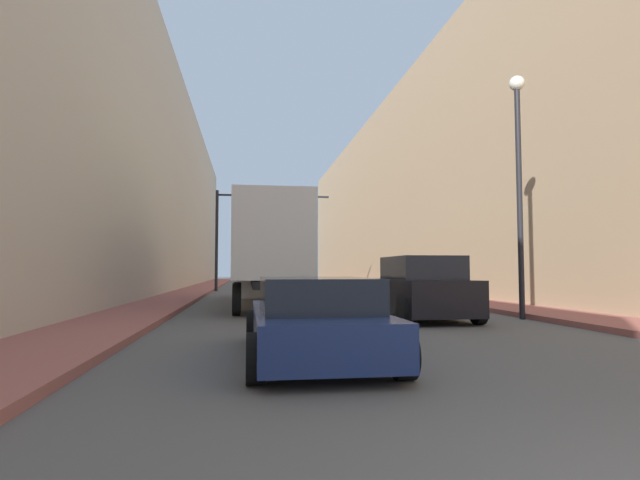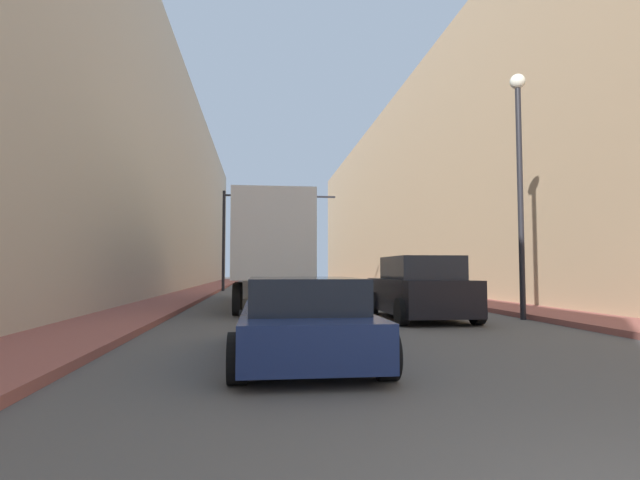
% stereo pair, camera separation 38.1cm
% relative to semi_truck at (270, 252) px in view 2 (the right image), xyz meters
% --- Properties ---
extents(sidewalk_right, '(2.27, 80.00, 0.15)m').
position_rel_semi_truck_xyz_m(sidewalk_right, '(8.29, 10.62, -2.10)').
color(sidewalk_right, '#9E564C').
rests_on(sidewalk_right, ground).
extents(sidewalk_left, '(2.27, 80.00, 0.15)m').
position_rel_semi_truck_xyz_m(sidewalk_left, '(-4.11, 10.62, -2.10)').
color(sidewalk_left, '#9E564C').
rests_on(sidewalk_left, ground).
extents(building_right, '(6.00, 80.00, 14.33)m').
position_rel_semi_truck_xyz_m(building_right, '(12.43, 10.62, 4.99)').
color(building_right, tan).
rests_on(building_right, ground).
extents(building_left, '(6.00, 80.00, 14.53)m').
position_rel_semi_truck_xyz_m(building_left, '(-8.24, 10.62, 5.09)').
color(building_left, beige).
rests_on(building_left, ground).
extents(semi_truck, '(2.51, 13.15, 3.86)m').
position_rel_semi_truck_xyz_m(semi_truck, '(0.00, 0.00, 0.00)').
color(semi_truck, silver).
rests_on(semi_truck, ground).
extents(sedan_car, '(2.13, 4.75, 1.29)m').
position_rel_semi_truck_xyz_m(sedan_car, '(0.27, -13.00, -1.55)').
color(sedan_car, navy).
rests_on(sedan_car, ground).
extents(suv_car, '(2.24, 4.58, 1.79)m').
position_rel_semi_truck_xyz_m(suv_car, '(4.15, -7.07, -1.33)').
color(suv_car, black).
rests_on(suv_car, ground).
extents(traffic_signal_gantry, '(7.68, 0.35, 6.74)m').
position_rel_semi_truck_xyz_m(traffic_signal_gantry, '(-1.00, 12.87, 2.54)').
color(traffic_signal_gantry, black).
rests_on(traffic_signal_gantry, ground).
extents(street_lamp, '(0.44, 0.44, 7.10)m').
position_rel_semi_truck_xyz_m(street_lamp, '(7.01, -7.61, 2.35)').
color(street_lamp, black).
rests_on(street_lamp, ground).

